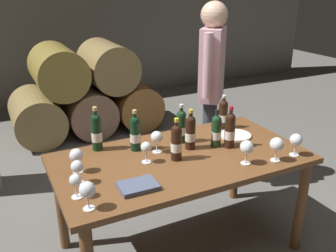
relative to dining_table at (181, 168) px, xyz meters
The scene contains 24 objects.
ground_plane 0.67m from the dining_table, ahead, with size 14.00×14.00×0.00m, color #66635E.
cellar_back_wall 4.26m from the dining_table, 90.00° to the left, with size 10.00×0.24×2.80m, color slate.
barrel_stack 2.60m from the dining_table, 90.00° to the left, with size 1.86×0.90×1.15m.
dining_table is the anchor object (origin of this frame).
wine_bottle_0 0.26m from the dining_table, 35.41° to the left, with size 0.07×0.07×0.29m.
wine_bottle_1 0.40m from the dining_table, 135.32° to the left, with size 0.07×0.07×0.30m.
wine_bottle_2 0.66m from the dining_table, 29.31° to the left, with size 0.07×0.07×0.28m.
wine_bottle_3 0.37m from the dining_table, ahead, with size 0.07×0.07×0.28m.
wine_bottle_4 0.23m from the dining_table, 152.99° to the right, with size 0.07×0.07×0.29m.
wine_bottle_5 0.44m from the dining_table, ahead, with size 0.07×0.07×0.31m.
wine_bottle_6 0.64m from the dining_table, 143.18° to the left, with size 0.07×0.07×0.32m.
wine_bottle_7 0.32m from the dining_table, 62.03° to the left, with size 0.07×0.07×0.29m.
wine_glass_0 0.66m from the dining_table, 32.36° to the right, with size 0.09×0.09×0.16m.
wine_glass_1 0.80m from the dining_table, 165.65° to the right, with size 0.07×0.07×0.14m.
wine_glass_2 0.80m from the dining_table, 25.16° to the right, with size 0.08×0.08×0.16m.
wine_glass_3 0.31m from the dining_table, behind, with size 0.07×0.07×0.15m.
wine_glass_4 0.48m from the dining_table, 40.82° to the right, with size 0.09×0.09×0.16m.
wine_glass_5 0.72m from the dining_table, behind, with size 0.08×0.08×0.16m.
wine_glass_6 0.82m from the dining_table, 155.49° to the right, with size 0.09×0.09×0.16m.
wine_glass_7 0.74m from the dining_table, behind, with size 0.07×0.07×0.15m.
wine_glass_8 0.27m from the dining_table, 132.47° to the left, with size 0.08×0.08×0.16m.
tasting_notebook 0.50m from the dining_table, 148.70° to the right, with size 0.22×0.16×0.03m, color #4C5670.
serving_plate 0.56m from the dining_table, 12.72° to the left, with size 0.24×0.24×0.01m, color white.
sommelier_presenting 1.10m from the dining_table, 46.57° to the left, with size 0.36×0.38×1.72m.
Camera 1 is at (-1.08, -1.97, 1.87)m, focal length 39.44 mm.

